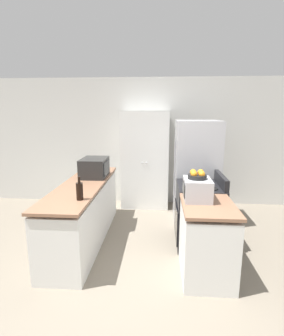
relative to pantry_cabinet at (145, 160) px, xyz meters
The scene contains 11 objects.
ground_plane 2.98m from the pantry_cabinet, 89.64° to the right, with size 14.00×14.00×0.00m, color slate.
wall_back 0.44m from the pantry_cabinet, 86.48° to the left, with size 7.00×0.06×2.60m.
counter_left 1.84m from the pantry_cabinet, 118.06° to the right, with size 0.60×2.33×0.89m.
counter_right 2.52m from the pantry_cabinet, 69.52° to the right, with size 0.60×0.81×0.89m.
pantry_cabinet is the anchor object (origin of this frame).
stove 1.83m from the pantry_cabinet, 59.74° to the right, with size 0.66×0.74×1.05m.
refrigerator 1.18m from the pantry_cabinet, 38.03° to the right, with size 0.76×0.76×1.79m.
microwave 1.35m from the pantry_cabinet, 124.07° to the right, with size 0.40×0.53×0.30m.
wine_bottle 2.34m from the pantry_cabinet, 106.08° to the right, with size 0.08×0.08×0.29m.
toaster_oven 2.28m from the pantry_cabinet, 70.82° to the right, with size 0.32×0.38×0.26m.
fruit_bowl 2.28m from the pantry_cabinet, 70.82° to the right, with size 0.22×0.22×0.11m.
Camera 1 is at (0.28, -2.36, 1.93)m, focal length 28.00 mm.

